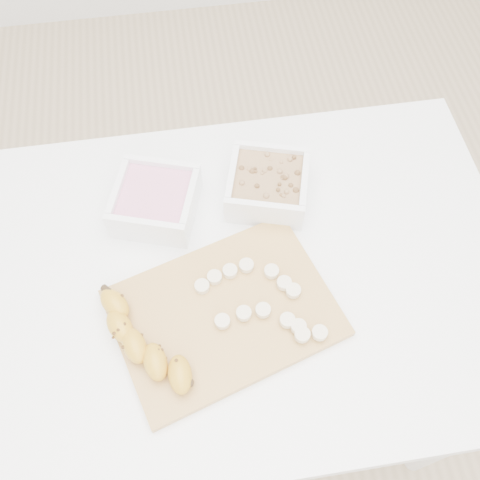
{
  "coord_description": "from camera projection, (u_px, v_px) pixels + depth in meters",
  "views": [
    {
      "loc": [
        -0.07,
        -0.42,
        1.61
      ],
      "look_at": [
        0.0,
        0.03,
        0.81
      ],
      "focal_mm": 40.0,
      "sensor_mm": 36.0,
      "label": 1
    }
  ],
  "objects": [
    {
      "name": "ground",
      "position": [
        242.0,
        383.0,
        1.61
      ],
      "size": [
        3.5,
        3.5,
        0.0
      ],
      "primitive_type": "plane",
      "color": "#C6AD89",
      "rests_on": "ground"
    },
    {
      "name": "table",
      "position": [
        242.0,
        293.0,
        1.04
      ],
      "size": [
        1.0,
        0.7,
        0.75
      ],
      "color": "white",
      "rests_on": "ground"
    },
    {
      "name": "bowl_yogurt",
      "position": [
        156.0,
        201.0,
        0.99
      ],
      "size": [
        0.18,
        0.18,
        0.07
      ],
      "color": "white",
      "rests_on": "table"
    },
    {
      "name": "bowl_granola",
      "position": [
        268.0,
        185.0,
        1.01
      ],
      "size": [
        0.18,
        0.18,
        0.07
      ],
      "color": "white",
      "rests_on": "table"
    },
    {
      "name": "cutting_board",
      "position": [
        224.0,
        313.0,
        0.91
      ],
      "size": [
        0.42,
        0.35,
        0.01
      ],
      "primitive_type": "cube",
      "rotation": [
        0.0,
        0.0,
        0.3
      ],
      "color": "tan",
      "rests_on": "table"
    },
    {
      "name": "banana",
      "position": [
        145.0,
        343.0,
        0.85
      ],
      "size": [
        0.14,
        0.22,
        0.04
      ],
      "primitive_type": null,
      "rotation": [
        0.0,
        0.0,
        0.42
      ],
      "color": "#C28B1F",
      "rests_on": "cutting_board"
    },
    {
      "name": "banana_slices",
      "position": [
        262.0,
        300.0,
        0.9
      ],
      "size": [
        0.21,
        0.17,
        0.02
      ],
      "color": "beige",
      "rests_on": "cutting_board"
    }
  ]
}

